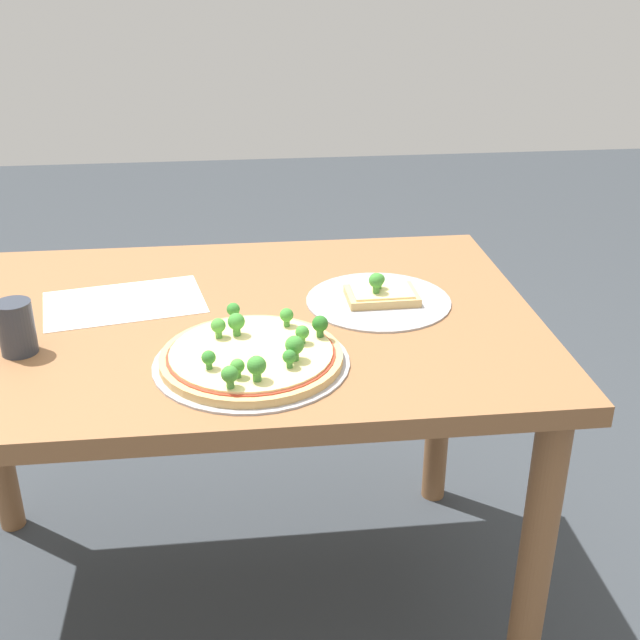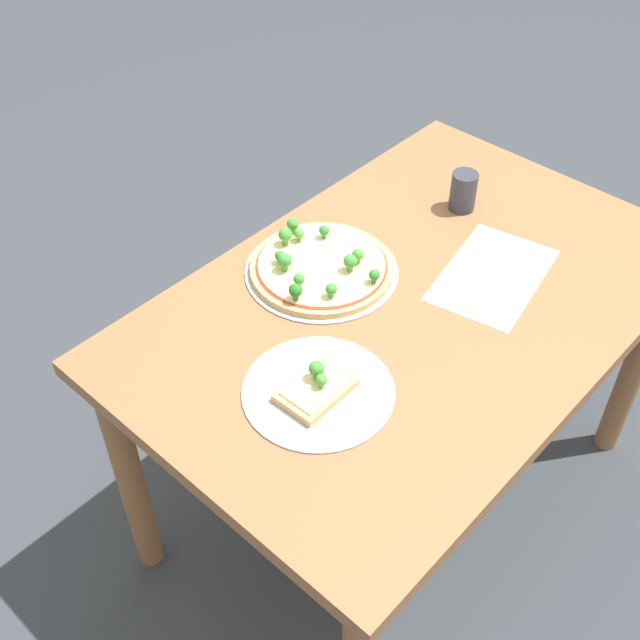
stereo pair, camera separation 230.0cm
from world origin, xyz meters
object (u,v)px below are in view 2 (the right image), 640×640
object	(u,v)px
dining_table	(410,331)
pizza_tray_whole	(321,267)
drinking_cup	(463,191)
pizza_tray_slice	(317,389)

from	to	relation	value
dining_table	pizza_tray_whole	world-z (taller)	pizza_tray_whole
pizza_tray_whole	drinking_cup	distance (m)	0.40
dining_table	pizza_tray_whole	xyz separation A→B (m)	(-0.07, 0.19, 0.11)
dining_table	pizza_tray_whole	bearing A→B (deg)	109.62
dining_table	pizza_tray_slice	bearing A→B (deg)	-174.69
dining_table	pizza_tray_slice	world-z (taller)	pizza_tray_slice
pizza_tray_whole	drinking_cup	world-z (taller)	drinking_cup
pizza_tray_slice	drinking_cup	bearing A→B (deg)	12.21
dining_table	pizza_tray_slice	distance (m)	0.34
pizza_tray_whole	pizza_tray_slice	distance (m)	0.34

